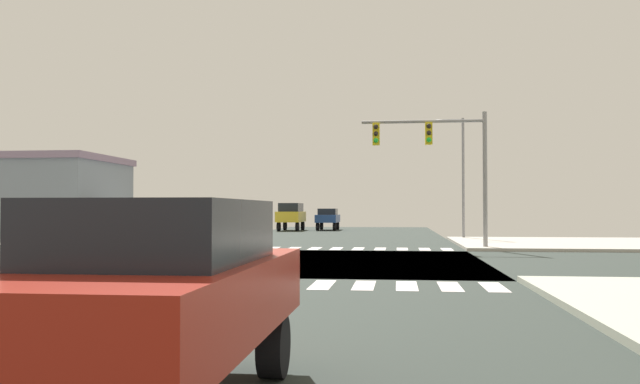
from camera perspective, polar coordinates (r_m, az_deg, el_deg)
ground at (r=23.46m, az=-3.28°, el=-5.97°), size 90.00×90.00×0.05m
sidewalk_corner_ne at (r=36.20m, az=21.06°, el=-4.15°), size 12.00×12.00×0.14m
sidewalk_corner_nw at (r=39.00m, az=-19.29°, el=-3.97°), size 12.00×12.00×0.14m
crosswalk_near at (r=16.41m, az=-8.60°, el=-7.77°), size 13.50×2.00×0.01m
crosswalk_far at (r=30.69m, az=-1.37°, el=-4.87°), size 13.50×2.00×0.01m
traffic_signal_mast at (r=30.52m, az=9.92°, el=3.69°), size 5.64×0.55×6.20m
street_lamp at (r=40.46m, az=11.84°, el=2.21°), size 1.78×0.32×7.27m
bank_building at (r=44.80m, az=-23.76°, el=-0.43°), size 12.07×8.05×5.08m
sedan_nearside_1 at (r=57.77m, az=0.68°, el=-2.19°), size 1.80×4.30×1.88m
sedan_farside_2 at (r=5.95m, az=-13.57°, el=-8.03°), size 1.80×4.30×1.88m
suv_leading_1 at (r=56.62m, az=-2.51°, el=-1.92°), size 1.96×4.60×2.34m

